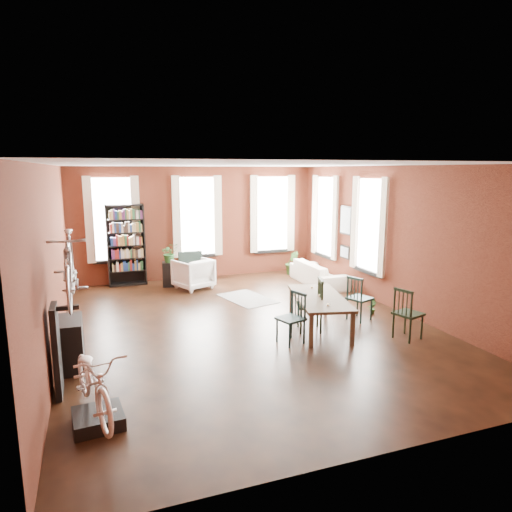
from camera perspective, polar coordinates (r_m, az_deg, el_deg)
name	(u,v)px	position (r m, az deg, el deg)	size (l,w,h in m)	color
room	(249,217)	(9.50, -0.87, 4.86)	(9.00, 9.04, 3.22)	black
dining_table	(319,313)	(9.12, 7.88, -7.07)	(0.90, 1.97, 0.67)	brown
dining_chair_a	(291,318)	(8.33, 4.35, -7.80)	(0.43, 0.43, 0.93)	#173233
dining_chair_b	(310,305)	(8.99, 6.72, -6.11)	(0.48, 0.48, 1.03)	black
dining_chair_c	(408,313)	(8.98, 18.51, -6.83)	(0.45, 0.45, 0.97)	black
dining_chair_d	(360,298)	(9.80, 12.82, -5.15)	(0.43, 0.43, 0.94)	#193834
bookshelf	(126,245)	(12.80, -15.91, 1.31)	(1.00, 0.32, 2.20)	black
white_armchair	(193,272)	(12.18, -7.86, -2.00)	(0.86, 0.80, 0.88)	white
cream_sofa	(319,270)	(12.64, 7.84, -1.70)	(2.08, 0.61, 0.81)	beige
striped_rug	(247,298)	(11.21, -1.12, -5.33)	(0.92, 1.48, 0.01)	black
bike_trainer	(98,419)	(6.29, -19.12, -18.66)	(0.59, 0.59, 0.17)	black
bike_wall_rack	(57,351)	(6.99, -23.66, -10.81)	(0.16, 0.60, 1.30)	black
console_table	(70,344)	(7.91, -22.24, -10.13)	(0.40, 0.80, 0.80)	black
plant_stand	(169,274)	(12.54, -10.84, -2.25)	(0.33, 0.33, 0.66)	black
plant_by_sofa	(292,269)	(13.78, 4.49, -1.64)	(0.40, 0.72, 0.32)	#2E5823
plant_small	(372,311)	(10.37, 14.30, -6.66)	(0.20, 0.38, 0.14)	#2C6327
bicycle_floor	(92,350)	(5.88, -19.85, -10.97)	(0.58, 0.87, 1.66)	silver
bicycle_hung	(68,244)	(6.60, -22.46, 1.39)	(0.47, 1.00, 1.66)	#A5A8AD
plant_on_stand	(170,255)	(12.43, -10.74, 0.14)	(0.47, 0.52, 0.40)	#235421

